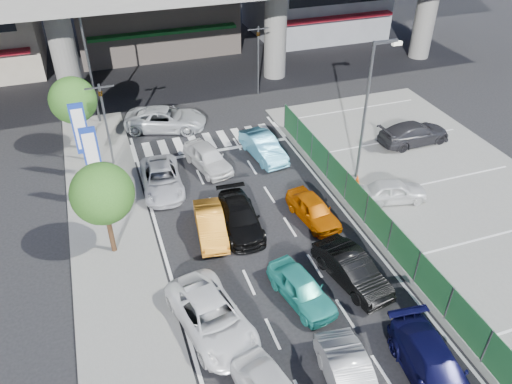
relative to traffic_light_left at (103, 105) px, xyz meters
name	(u,v)px	position (x,y,z in m)	size (l,w,h in m)	color
ground	(282,274)	(6.20, -12.00, -3.94)	(120.00, 120.00, 0.00)	black
parking_lot	(457,202)	(17.20, -10.00, -3.91)	(12.00, 28.00, 0.06)	slate
sidewalk_left	(115,251)	(-0.80, -8.00, -3.88)	(4.00, 30.00, 0.12)	slate
fence_run	(377,221)	(11.50, -11.00, -3.04)	(0.16, 22.00, 1.80)	#1C542B
traffic_light_left	(103,105)	(0.00, 0.00, 0.00)	(1.60, 1.24, 5.20)	#595B60
traffic_light_right	(258,44)	(11.70, 7.00, 0.00)	(1.60, 1.24, 5.20)	#595B60
street_lamp_right	(369,101)	(13.37, -6.00, 0.83)	(1.65, 0.22, 8.00)	#595B60
street_lamp_left	(90,56)	(-0.13, 6.00, 0.83)	(1.65, 0.22, 8.00)	#595B60
signboard_near	(92,157)	(-1.00, -4.01, -0.87)	(0.80, 0.14, 4.70)	#595B60
signboard_far	(81,131)	(-1.40, -1.01, -0.87)	(0.80, 0.14, 4.70)	#595B60
tree_near	(102,194)	(-0.80, -8.00, -0.55)	(2.80, 2.80, 4.80)	#382314
tree_far	(73,100)	(-1.60, 2.50, -0.55)	(2.80, 2.80, 4.80)	#382314
hatch_white_back_mid	(351,381)	(6.25, -18.29, -3.26)	(1.43, 4.11, 1.35)	silver
minivan_navy_back	(435,369)	(9.28, -18.84, -3.25)	(1.92, 4.72, 1.37)	black
sedan_white_mid_left	(212,317)	(2.42, -13.96, -3.25)	(2.29, 4.97, 1.38)	white
taxi_teal_mid	(301,288)	(6.39, -13.65, -3.30)	(1.50, 3.74, 1.27)	teal
hatch_black_mid_right	(352,269)	(8.90, -13.39, -3.25)	(1.46, 4.19, 1.38)	black
taxi_orange_left	(211,225)	(3.88, -8.25, -3.31)	(1.33, 3.81, 1.25)	orange
sedan_black_mid	(240,217)	(5.41, -8.19, -3.30)	(1.79, 4.41, 1.28)	black
taxi_orange_right	(313,210)	(9.15, -8.79, -3.31)	(1.49, 3.70, 1.26)	#C25903
wagon_silver_front_left	(162,179)	(2.34, -3.48, -3.29)	(2.15, 4.65, 1.29)	#B9BAC1
sedan_white_front_mid	(208,158)	(5.32, -2.14, -3.25)	(1.63, 4.05, 1.38)	silver
kei_truck_front_right	(263,147)	(8.86, -2.03, -3.25)	(1.46, 4.19, 1.38)	#49A1C3
crossing_wagon_silver	(166,119)	(3.90, 3.57, -3.19)	(2.47, 5.37, 1.49)	silver
parked_sedan_white	(393,191)	(13.88, -8.74, -3.26)	(1.44, 3.59, 1.22)	silver
parked_sedan_dgrey	(414,133)	(18.57, -3.64, -3.18)	(1.94, 4.77, 1.38)	#2A2A2E
traffic_cone	(357,179)	(12.85, -6.72, -3.56)	(0.32, 0.32, 0.63)	#EF4D0D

